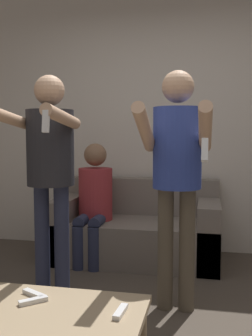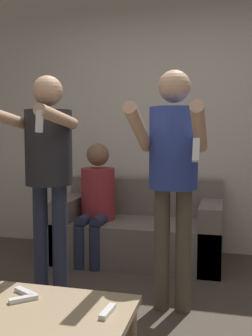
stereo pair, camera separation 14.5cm
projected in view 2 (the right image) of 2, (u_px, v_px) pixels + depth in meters
wall_back at (170, 122)px, 4.09m from camera, size 6.40×0.06×2.70m
couch at (139, 232)px, 3.84m from camera, size 1.57×0.78×0.77m
person_standing_left at (48, 159)px, 2.86m from camera, size 0.46×0.72×1.64m
person_standing_right at (173, 163)px, 2.64m from camera, size 0.45×0.71×1.65m
person_seated at (96, 197)px, 3.77m from camera, size 0.33×0.54×1.13m
coffee_table at (22, 316)px, 1.96m from camera, size 1.09×0.63×0.35m
remote_near at (108, 312)px, 1.91m from camera, size 0.05×0.15×0.02m
remote_mid at (23, 299)px, 2.05m from camera, size 0.14×0.13×0.02m
remote_far at (25, 292)px, 2.14m from camera, size 0.15×0.10×0.02m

